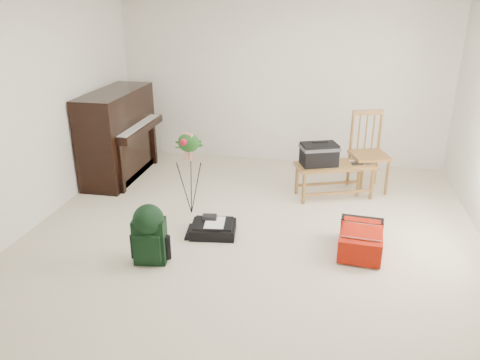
% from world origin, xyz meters
% --- Properties ---
extents(floor, '(5.00, 5.50, 0.01)m').
position_xyz_m(floor, '(0.00, 0.00, 0.00)').
color(floor, beige).
rests_on(floor, ground).
extents(wall_back, '(5.00, 0.04, 2.50)m').
position_xyz_m(wall_back, '(0.00, 2.75, 1.25)').
color(wall_back, white).
rests_on(wall_back, floor).
extents(wall_left, '(0.04, 5.50, 2.50)m').
position_xyz_m(wall_left, '(-2.50, 0.00, 1.25)').
color(wall_left, white).
rests_on(wall_left, floor).
extents(piano, '(0.71, 1.50, 1.25)m').
position_xyz_m(piano, '(-2.19, 1.60, 0.60)').
color(piano, black).
rests_on(piano, floor).
extents(bench, '(1.09, 0.73, 0.78)m').
position_xyz_m(bench, '(0.72, 1.43, 0.55)').
color(bench, olive).
rests_on(bench, floor).
extents(dining_chair, '(0.58, 0.58, 1.06)m').
position_xyz_m(dining_chair, '(1.31, 1.79, 0.52)').
color(dining_chair, olive).
rests_on(dining_chair, floor).
extents(red_suitcase, '(0.47, 0.66, 0.27)m').
position_xyz_m(red_suitcase, '(1.17, 0.07, 0.14)').
color(red_suitcase, '#A61307').
rests_on(red_suitcase, floor).
extents(black_duffel, '(0.53, 0.45, 0.20)m').
position_xyz_m(black_duffel, '(-0.42, 0.11, 0.07)').
color(black_duffel, black).
rests_on(black_duffel, floor).
extents(green_backpack, '(0.34, 0.31, 0.62)m').
position_xyz_m(green_backpack, '(-0.89, -0.57, 0.34)').
color(green_backpack, black).
rests_on(green_backpack, floor).
extents(flower_stand, '(0.42, 0.42, 1.05)m').
position_xyz_m(flower_stand, '(-0.82, 0.59, 0.51)').
color(flower_stand, black).
rests_on(flower_stand, floor).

